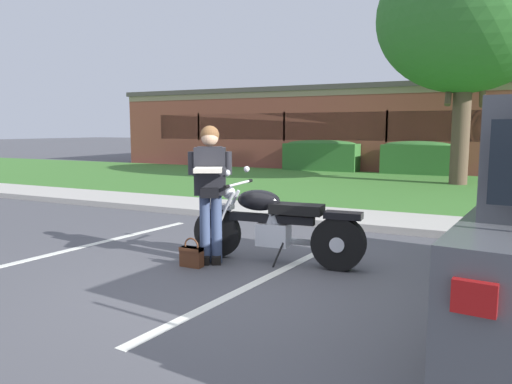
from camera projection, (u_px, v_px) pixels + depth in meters
ground_plane at (253, 280)px, 5.38m from camera, size 140.00×140.00×0.00m
curb_strip at (337, 224)px, 8.22m from camera, size 60.00×0.20×0.12m
concrete_walk at (350, 217)px, 8.98m from camera, size 60.00×1.50×0.08m
grass_lawn at (399, 188)px, 13.54m from camera, size 60.00×8.74×0.06m
stall_stripe_0 at (77, 248)px, 6.81m from camera, size 0.62×4.39×0.01m
stall_stripe_1 at (269, 276)px, 5.51m from camera, size 0.62×4.39×0.01m
motorcycle at (282, 225)px, 5.99m from camera, size 2.24×0.82×1.18m
rider_person at (210, 183)px, 5.94m from camera, size 0.59×0.67×1.70m
handbag at (192, 255)px, 5.88m from camera, size 0.28×0.13×0.36m
shade_tree at (467, 17)px, 13.62m from camera, size 4.98×4.98×6.91m
hedge_left at (321, 155)px, 18.99m from camera, size 2.91×0.90×1.24m
hedge_center_left at (417, 157)px, 17.41m from camera, size 2.45×0.90×1.24m
brick_building at (411, 128)px, 23.50m from camera, size 24.86×11.94×3.41m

